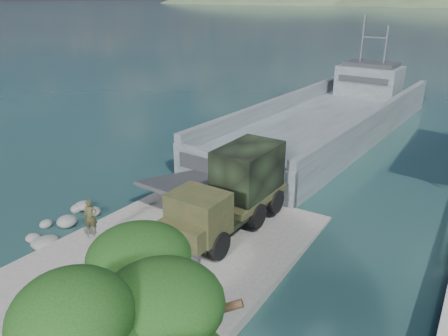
% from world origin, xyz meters
% --- Properties ---
extents(ground, '(1400.00, 1400.00, 0.00)m').
position_xyz_m(ground, '(0.00, 0.00, 0.00)').
color(ground, '#183A3A').
rests_on(ground, ground).
extents(boat_ramp, '(10.00, 18.00, 0.50)m').
position_xyz_m(boat_ramp, '(0.00, -1.00, 0.25)').
color(boat_ramp, slate).
rests_on(boat_ramp, ground).
extents(shoreline_rocks, '(3.20, 5.60, 0.90)m').
position_xyz_m(shoreline_rocks, '(-6.20, 0.50, 0.00)').
color(shoreline_rocks, '#5A5A57').
rests_on(shoreline_rocks, ground).
extents(landing_craft, '(11.06, 35.14, 10.29)m').
position_xyz_m(landing_craft, '(-0.41, 22.65, 0.84)').
color(landing_craft, '#454E51').
rests_on(landing_craft, ground).
extents(military_truck, '(2.93, 8.16, 3.73)m').
position_xyz_m(military_truck, '(1.22, 3.92, 2.36)').
color(military_truck, black).
rests_on(military_truck, boat_ramp).
extents(soldier, '(0.74, 0.70, 1.70)m').
position_xyz_m(soldier, '(-3.57, -0.82, 1.35)').
color(soldier, '#23311B').
rests_on(soldier, boat_ramp).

